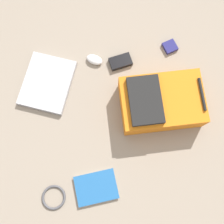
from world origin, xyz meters
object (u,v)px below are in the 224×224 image
object	(u,v)px
laptop	(47,83)
power_brick	(121,62)
backpack	(160,102)
cable_coil	(54,197)
earbud_pouch	(170,47)
computer_mouse	(95,60)
book_red	(96,187)

from	to	relation	value
laptop	power_brick	xyz separation A→B (m)	(-0.00, 0.46, -0.00)
power_brick	laptop	bearing A→B (deg)	-89.68
backpack	power_brick	size ratio (longest dim) A/B	3.78
backpack	cable_coil	bearing A→B (deg)	-65.68
backpack	earbud_pouch	world-z (taller)	backpack
backpack	computer_mouse	size ratio (longest dim) A/B	4.92
cable_coil	earbud_pouch	bearing A→B (deg)	125.92
computer_mouse	power_brick	bearing A→B (deg)	108.20
laptop	computer_mouse	xyz separation A→B (m)	(-0.06, 0.31, 0.00)
backpack	computer_mouse	world-z (taller)	backpack
backpack	laptop	distance (m)	0.67
cable_coil	power_brick	distance (m)	0.87
laptop	book_red	bearing A→B (deg)	9.53
computer_mouse	cable_coil	world-z (taller)	computer_mouse
earbud_pouch	laptop	bearing A→B (deg)	-89.27
earbud_pouch	backpack	bearing A→B (deg)	-29.91
computer_mouse	power_brick	xyz separation A→B (m)	(0.06, 0.15, -0.00)
laptop	computer_mouse	world-z (taller)	computer_mouse
power_brick	earbud_pouch	xyz separation A→B (m)	(-0.01, 0.32, -0.00)
power_brick	earbud_pouch	distance (m)	0.32
laptop	earbud_pouch	bearing A→B (deg)	90.73
earbud_pouch	power_brick	bearing A→B (deg)	-88.68
book_red	cable_coil	xyz separation A→B (m)	(-0.02, -0.24, -0.00)
backpack	laptop	size ratio (longest dim) A/B	1.15
cable_coil	power_brick	bearing A→B (deg)	138.02
backpack	power_brick	bearing A→B (deg)	-158.26
book_red	cable_coil	bearing A→B (deg)	-94.07
backpack	earbud_pouch	size ratio (longest dim) A/B	6.56
laptop	computer_mouse	bearing A→B (deg)	100.96
power_brick	backpack	bearing A→B (deg)	21.74
computer_mouse	earbud_pouch	xyz separation A→B (m)	(0.05, 0.47, -0.01)
computer_mouse	earbud_pouch	world-z (taller)	computer_mouse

